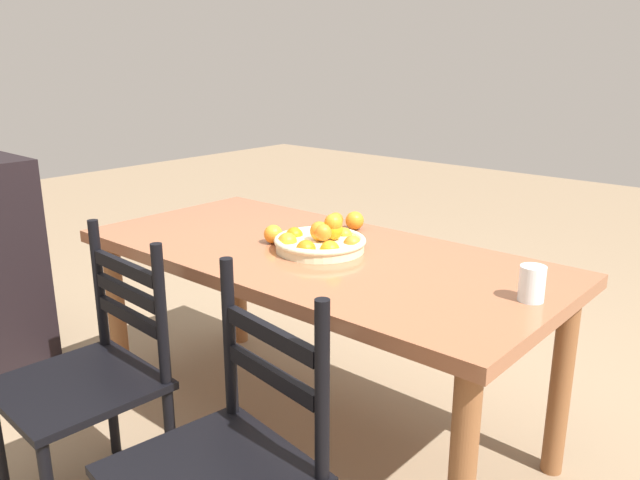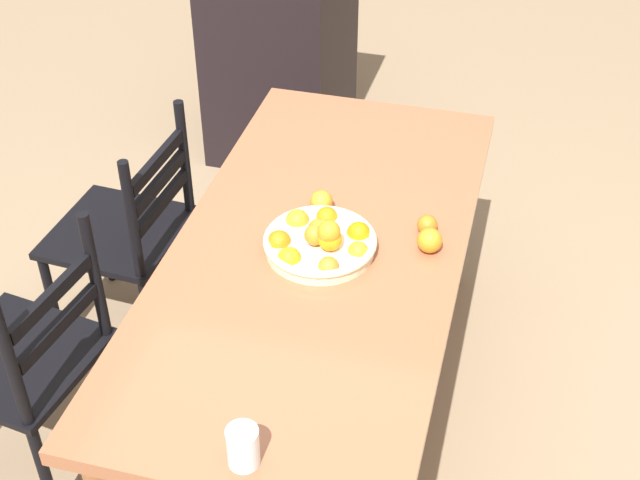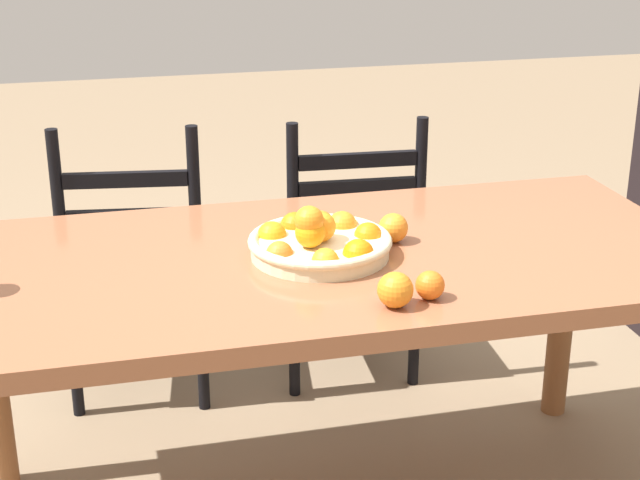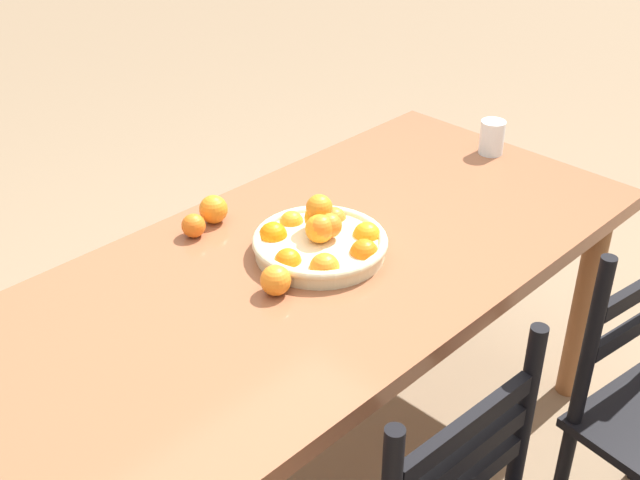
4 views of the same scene
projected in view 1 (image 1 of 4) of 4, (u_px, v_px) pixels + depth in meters
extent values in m
plane|color=#856F54|center=(315.00, 426.00, 2.54)|extent=(12.00, 12.00, 0.00)
cube|color=brown|center=(315.00, 256.00, 2.34)|extent=(1.82, 0.86, 0.05)
cylinder|color=brown|center=(561.00, 383.00, 2.18)|extent=(0.07, 0.07, 0.70)
cylinder|color=brown|center=(239.00, 277.00, 3.22)|extent=(0.07, 0.07, 0.70)
cylinder|color=brown|center=(117.00, 319.00, 2.72)|extent=(0.07, 0.07, 0.70)
cube|color=black|center=(78.00, 386.00, 1.99)|extent=(0.48, 0.48, 0.03)
cylinder|color=black|center=(111.00, 402.00, 2.32)|extent=(0.04, 0.04, 0.42)
cylinder|color=black|center=(171.00, 447.00, 2.06)|extent=(0.04, 0.04, 0.42)
cylinder|color=black|center=(99.00, 283.00, 2.19)|extent=(0.04, 0.04, 0.45)
cylinder|color=black|center=(161.00, 315.00, 1.93)|extent=(0.04, 0.04, 0.45)
cube|color=black|center=(130.00, 316.00, 2.08)|extent=(0.36, 0.05, 0.04)
cube|color=black|center=(128.00, 292.00, 2.05)|extent=(0.36, 0.05, 0.04)
cube|color=black|center=(125.00, 268.00, 2.03)|extent=(0.36, 0.05, 0.04)
cube|color=black|center=(210.00, 476.00, 1.55)|extent=(0.51, 0.51, 0.03)
cylinder|color=black|center=(230.00, 337.00, 1.75)|extent=(0.04, 0.04, 0.46)
cylinder|color=black|center=(322.00, 392.00, 1.46)|extent=(0.04, 0.04, 0.46)
cube|color=black|center=(272.00, 375.00, 1.62)|extent=(0.35, 0.07, 0.04)
cube|color=black|center=(271.00, 335.00, 1.58)|extent=(0.35, 0.07, 0.04)
cylinder|color=beige|center=(320.00, 245.00, 2.33)|extent=(0.33, 0.33, 0.04)
torus|color=beige|center=(320.00, 240.00, 2.32)|extent=(0.34, 0.34, 0.02)
sphere|color=orange|center=(294.00, 236.00, 2.39)|extent=(0.07, 0.07, 0.07)
sphere|color=orange|center=(287.00, 242.00, 2.30)|extent=(0.07, 0.07, 0.07)
sphere|color=orange|center=(306.00, 250.00, 2.22)|extent=(0.07, 0.07, 0.07)
sphere|color=orange|center=(330.00, 251.00, 2.21)|extent=(0.07, 0.07, 0.07)
sphere|color=orange|center=(352.00, 244.00, 2.29)|extent=(0.06, 0.06, 0.06)
sphere|color=orange|center=(344.00, 236.00, 2.40)|extent=(0.06, 0.06, 0.06)
sphere|color=orange|center=(325.00, 232.00, 2.44)|extent=(0.07, 0.07, 0.07)
sphere|color=orange|center=(334.00, 223.00, 2.31)|extent=(0.07, 0.07, 0.07)
sphere|color=orange|center=(319.00, 230.00, 2.31)|extent=(0.07, 0.07, 0.07)
sphere|color=orange|center=(324.00, 232.00, 2.29)|extent=(0.06, 0.06, 0.06)
sphere|color=orange|center=(333.00, 230.00, 2.32)|extent=(0.07, 0.07, 0.07)
sphere|color=orange|center=(320.00, 231.00, 2.31)|extent=(0.07, 0.07, 0.07)
sphere|color=orange|center=(336.00, 220.00, 2.64)|extent=(0.06, 0.06, 0.06)
sphere|color=orange|center=(355.00, 221.00, 2.60)|extent=(0.08, 0.08, 0.08)
sphere|color=orange|center=(273.00, 234.00, 2.41)|extent=(0.07, 0.07, 0.07)
cylinder|color=silver|center=(532.00, 284.00, 1.84)|extent=(0.08, 0.08, 0.11)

